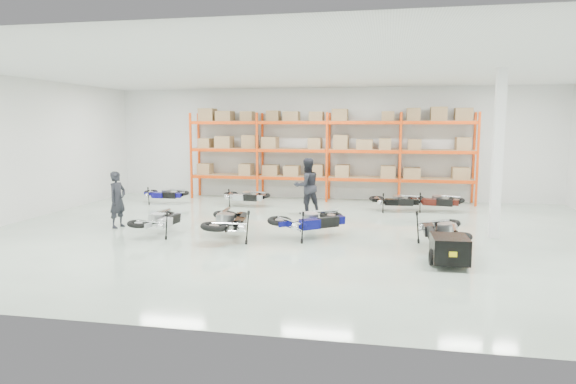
% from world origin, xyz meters
% --- Properties ---
extents(room, '(18.00, 18.00, 18.00)m').
position_xyz_m(room, '(0.00, 0.00, 2.25)').
color(room, beige).
rests_on(room, ground).
extents(pallet_rack, '(11.28, 0.98, 3.62)m').
position_xyz_m(pallet_rack, '(-0.00, 6.45, 2.26)').
color(pallet_rack, '#E3400B').
rests_on(pallet_rack, ground).
extents(structural_column, '(0.25, 0.25, 4.50)m').
position_xyz_m(structural_column, '(5.20, 0.50, 2.25)').
color(structural_column, white).
rests_on(structural_column, ground).
extents(moto_blue_centre, '(2.12, 1.96, 1.26)m').
position_xyz_m(moto_blue_centre, '(0.34, -0.45, 0.59)').
color(moto_blue_centre, '#080953').
rests_on(moto_blue_centre, ground).
extents(moto_silver_left, '(0.99, 1.79, 1.12)m').
position_xyz_m(moto_silver_left, '(-3.80, -0.92, 0.53)').
color(moto_silver_left, '#AAACB1').
rests_on(moto_silver_left, ground).
extents(moto_black_far_left, '(1.28, 2.14, 1.31)m').
position_xyz_m(moto_black_far_left, '(-1.75, -1.06, 0.62)').
color(moto_black_far_left, black).
rests_on(moto_black_far_left, ground).
extents(moto_touring_right, '(1.02, 1.97, 1.25)m').
position_xyz_m(moto_touring_right, '(3.69, -1.11, 0.59)').
color(moto_touring_right, black).
rests_on(moto_touring_right, ground).
extents(trailer, '(0.83, 1.58, 0.66)m').
position_xyz_m(trailer, '(3.69, -2.71, 0.39)').
color(trailer, black).
rests_on(trailer, ground).
extents(moto_back_a, '(1.59, 0.81, 1.02)m').
position_xyz_m(moto_back_a, '(-6.09, 4.39, 0.48)').
color(moto_back_a, navy).
rests_on(moto_back_a, ground).
extents(moto_back_b, '(1.67, 0.97, 1.02)m').
position_xyz_m(moto_back_b, '(-2.86, 4.37, 0.48)').
color(moto_back_b, '#B5B9BF').
rests_on(moto_back_b, ground).
extents(moto_back_c, '(1.63, 0.83, 1.04)m').
position_xyz_m(moto_back_c, '(2.66, 4.29, 0.49)').
color(moto_back_c, black).
rests_on(moto_back_c, ground).
extents(moto_back_d, '(1.78, 1.11, 1.07)m').
position_xyz_m(moto_back_d, '(4.01, 4.46, 0.51)').
color(moto_back_d, '#3D100C').
rests_on(moto_back_d, ground).
extents(person_left, '(0.52, 0.68, 1.67)m').
position_xyz_m(person_left, '(-5.46, -0.17, 0.84)').
color(person_left, black).
rests_on(person_left, ground).
extents(person_back, '(1.18, 1.12, 1.91)m').
position_xyz_m(person_back, '(-0.34, 3.20, 0.96)').
color(person_back, '#212129').
rests_on(person_back, ground).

